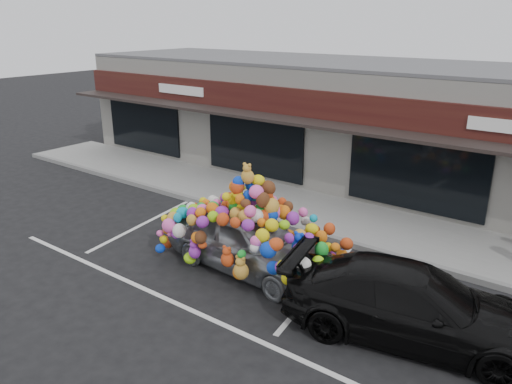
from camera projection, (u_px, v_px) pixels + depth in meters
The scene contains 9 objects.
ground at pixel (220, 256), 12.85m from camera, with size 90.00×90.00×0.00m, color black.
shop_building at pixel (367, 122), 18.52m from camera, with size 24.00×7.20×4.31m.
sidewalk at pixel (302, 208), 15.85m from camera, with size 26.00×3.00×0.15m, color gray.
kerb at pixel (275, 223), 14.71m from camera, with size 26.00×0.18×0.16m, color slate.
parking_stripe_left at pixel (143, 224), 14.81m from camera, with size 0.12×4.40×0.01m, color silver.
parking_stripe_mid at pixel (319, 285), 11.41m from camera, with size 0.12×4.40×0.01m, color silver.
lane_line at pixel (221, 324), 9.97m from camera, with size 14.00×0.12×0.01m, color silver.
toy_car at pixel (248, 234), 11.90m from camera, with size 3.15×4.74×2.70m.
black_sedan at pixel (412, 304), 9.35m from camera, with size 4.88×1.98×1.42m, color black.
Camera 1 is at (7.69, -8.73, 5.76)m, focal length 35.00 mm.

